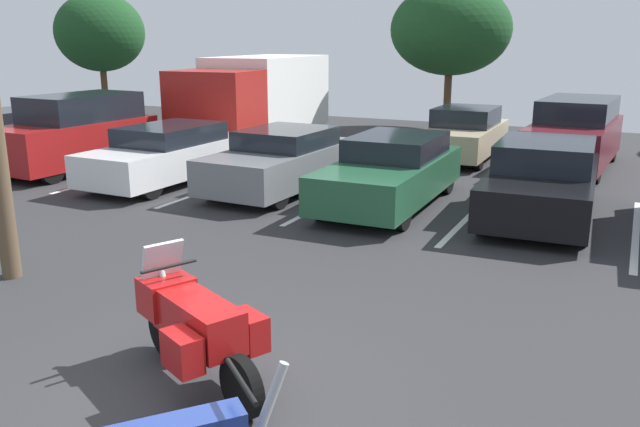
% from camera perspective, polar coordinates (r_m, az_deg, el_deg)
% --- Properties ---
extents(ground, '(44.00, 44.00, 0.10)m').
position_cam_1_polar(ground, '(6.75, -11.13, -15.86)').
color(ground, '#2D2D30').
extents(motorcycle_touring, '(2.01, 1.29, 1.33)m').
position_cam_1_polar(motorcycle_touring, '(6.75, -10.91, -9.38)').
color(motorcycle_touring, black).
rests_on(motorcycle_touring, ground).
extents(parking_stripes, '(26.81, 4.87, 0.01)m').
position_cam_1_polar(parking_stripes, '(13.73, 7.05, 0.70)').
color(parking_stripes, silver).
rests_on(parking_stripes, ground).
extents(car_red, '(2.01, 4.42, 1.96)m').
position_cam_1_polar(car_red, '(18.40, -20.44, 6.60)').
color(car_red, maroon).
rests_on(car_red, ground).
extents(car_white, '(1.89, 4.69, 1.37)m').
position_cam_1_polar(car_white, '(16.20, -13.00, 5.09)').
color(car_white, white).
rests_on(car_white, ground).
extents(car_grey, '(2.01, 4.49, 1.39)m').
position_cam_1_polar(car_grey, '(14.96, -3.28, 4.64)').
color(car_grey, slate).
rests_on(car_grey, ground).
extents(car_green, '(1.90, 4.74, 1.42)m').
position_cam_1_polar(car_green, '(13.63, 6.23, 3.64)').
color(car_green, '#235638').
rests_on(car_green, ground).
extents(car_black, '(2.09, 4.77, 1.46)m').
position_cam_1_polar(car_black, '(13.36, 18.83, 2.71)').
color(car_black, black).
rests_on(car_black, ground).
extents(car_far_champagne, '(1.79, 4.35, 1.46)m').
position_cam_1_polar(car_far_champagne, '(19.33, 12.47, 6.79)').
color(car_far_champagne, '#C1B289').
rests_on(car_far_champagne, ground).
extents(car_far_maroon, '(2.17, 4.98, 1.84)m').
position_cam_1_polar(car_far_maroon, '(18.73, 21.32, 6.49)').
color(car_far_maroon, maroon).
rests_on(car_far_maroon, ground).
extents(box_truck, '(2.85, 6.87, 2.79)m').
position_cam_1_polar(box_truck, '(21.78, -5.60, 10.07)').
color(box_truck, '#A51E19').
rests_on(box_truck, ground).
extents(tree_center_left, '(3.55, 3.55, 5.15)m').
position_cam_1_polar(tree_center_left, '(28.85, -18.63, 14.73)').
color(tree_center_left, '#4C3823').
rests_on(tree_center_left, ground).
extents(tree_far_right, '(4.41, 4.41, 5.33)m').
position_cam_1_polar(tree_far_right, '(25.35, 11.33, 15.45)').
color(tree_far_right, '#4C3823').
rests_on(tree_far_right, ground).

